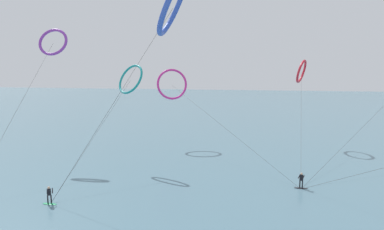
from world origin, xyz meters
name	(u,v)px	position (x,y,z in m)	size (l,w,h in m)	color
sea_water	(240,106)	(0.00, 106.18, 0.04)	(400.00, 200.00, 0.08)	slate
surfer_charcoal	(301,182)	(10.21, 28.13, 0.82)	(1.40, 0.71, 1.70)	black
surfer_emerald	(49,196)	(-13.02, 19.37, 0.82)	(1.40, 0.71, 1.70)	#199351
kite_violet	(53,42)	(-22.86, 35.11, 16.32)	(5.14, 19.54, 18.34)	purple
kite_crimson	(301,71)	(12.69, 50.32, 12.23)	(3.82, 24.34, 14.23)	red
kite_cobalt	(173,6)	(-1.52, 20.77, 17.52)	(13.32, 5.73, 20.03)	#2647B7
kite_teal	(130,79)	(-10.76, 33.59, 11.22)	(4.79, 16.26, 13.18)	teal
kite_magenta	(172,84)	(-8.33, 45.24, 10.12)	(21.05, 18.72, 12.70)	#CC288E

